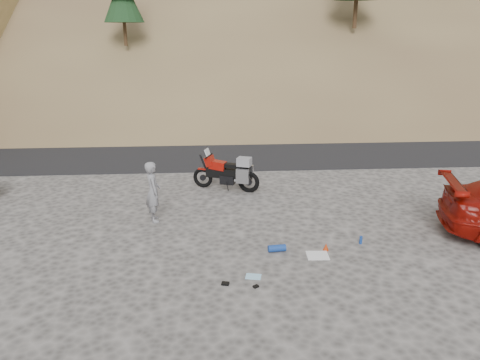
# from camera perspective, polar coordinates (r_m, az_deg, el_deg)

# --- Properties ---
(ground) EXTENTS (140.00, 140.00, 0.00)m
(ground) POSITION_cam_1_polar(r_m,az_deg,el_deg) (11.98, -3.90, -6.73)
(ground) COLOR #454240
(ground) RESTS_ON ground
(road) EXTENTS (120.00, 7.00, 0.05)m
(road) POSITION_cam_1_polar(r_m,az_deg,el_deg) (20.51, -4.01, 3.78)
(road) COLOR black
(road) RESTS_ON ground
(motorcycle) EXTENTS (2.16, 1.11, 1.34)m
(motorcycle) POSITION_cam_1_polar(r_m,az_deg,el_deg) (15.05, -1.38, 0.86)
(motorcycle) COLOR black
(motorcycle) RESTS_ON ground
(man) EXTENTS (0.54, 0.69, 1.66)m
(man) POSITION_cam_1_polar(r_m,az_deg,el_deg) (13.06, -10.34, -4.84)
(man) COLOR gray
(man) RESTS_ON ground
(gear_white_cloth) EXTENTS (0.52, 0.47, 0.02)m
(gear_white_cloth) POSITION_cam_1_polar(r_m,az_deg,el_deg) (11.07, 9.44, -9.06)
(gear_white_cloth) COLOR white
(gear_white_cloth) RESTS_ON ground
(gear_blue_mat) EXTENTS (0.43, 0.21, 0.17)m
(gear_blue_mat) POSITION_cam_1_polar(r_m,az_deg,el_deg) (11.12, 4.52, -8.29)
(gear_blue_mat) COLOR navy
(gear_blue_mat) RESTS_ON ground
(gear_bottle) EXTENTS (0.09, 0.09, 0.20)m
(gear_bottle) POSITION_cam_1_polar(r_m,az_deg,el_deg) (11.83, 14.51, -7.10)
(gear_bottle) COLOR navy
(gear_bottle) RESTS_ON ground
(gear_funnel) EXTENTS (0.16, 0.16, 0.18)m
(gear_funnel) POSITION_cam_1_polar(r_m,az_deg,el_deg) (11.33, 10.44, -8.01)
(gear_funnel) COLOR #AE2F0B
(gear_funnel) RESTS_ON ground
(gear_glove_a) EXTENTS (0.18, 0.14, 0.04)m
(gear_glove_a) POSITION_cam_1_polar(r_m,az_deg,el_deg) (9.80, -1.80, -12.51)
(gear_glove_a) COLOR black
(gear_glove_a) RESTS_ON ground
(gear_glove_b) EXTENTS (0.14, 0.13, 0.04)m
(gear_glove_b) POSITION_cam_1_polar(r_m,az_deg,el_deg) (9.71, 1.95, -12.84)
(gear_glove_b) COLOR black
(gear_glove_b) RESTS_ON ground
(gear_blue_cloth) EXTENTS (0.37, 0.30, 0.01)m
(gear_blue_cloth) POSITION_cam_1_polar(r_m,az_deg,el_deg) (10.08, 1.64, -11.68)
(gear_blue_cloth) COLOR #98CFEC
(gear_blue_cloth) RESTS_ON ground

